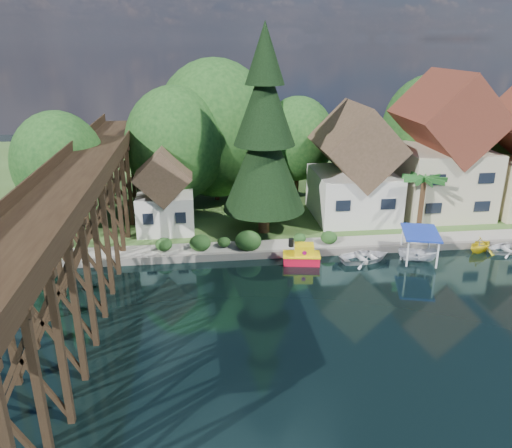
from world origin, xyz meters
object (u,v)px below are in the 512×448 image
Objects in this scene: palm_tree at (424,181)px; boat_yellow at (481,244)px; boat_canopy at (419,249)px; tugboat at (302,256)px; boat_white_a at (365,256)px; conifer at (264,137)px; house_center at (442,154)px; house_left at (354,171)px; shed at (165,195)px; boat_white_b at (510,248)px; trestle_bridge at (85,215)px.

palm_tree is 1.94× the size of boat_yellow.
palm_tree reaches higher than boat_canopy.
tugboat is 0.75× the size of boat_white_a.
house_center is at bearing 11.60° from conifer.
house_center is at bearing 51.74° from palm_tree.
boat_canopy is (-2.39, -5.44, -4.14)m from palm_tree.
conifer is 20.51m from boat_yellow.
house_center is 3.04× the size of boat_canopy.
house_left reaches higher than boat_white_a.
house_left is 18.11m from shed.
house_left is 11.11m from boat_canopy.
shed is 2.80× the size of boat_yellow.
palm_tree reaches higher than tugboat.
boat_white_b is (20.36, -5.89, -8.76)m from conifer.
palm_tree is (23.00, -3.08, 1.41)m from shed.
shed reaches higher than palm_tree.
boat_yellow is at bearing -98.15° from boat_white_a.
house_left is at bearing -21.70° from boat_white_a.
house_center is 3.63× the size of boat_white_b.
boat_canopy is (11.78, -6.78, -8.06)m from conifer.
conifer is (8.82, -1.73, 5.33)m from shed.
house_center reaches higher than palm_tree.
conifer reaches higher than house_center.
boat_white_b is at bearing 5.92° from boat_canopy.
tugboat is 0.83× the size of boat_white_b.
house_center is at bearing 31.67° from tugboat.
boat_white_a is at bearing 88.50° from boat_white_b.
boat_canopy is at bearing -29.94° from conifer.
trestle_bridge reaches higher than boat_white_a.
boat_canopy is at bearing 73.28° from boat_yellow.
house_center is at bearing 4.24° from shed.
house_left reaches higher than palm_tree.
boat_yellow reaches higher than boat_white_a.
house_center is at bearing 3.18° from house_left.
boat_canopy is (20.60, -8.51, -2.73)m from shed.
shed is 30.36m from boat_white_b.
trestle_bridge is at bearing 89.89° from boat_white_b.
trestle_bridge reaches higher than boat_canopy.
boat_white_b is (6.19, -4.55, -4.84)m from palm_tree.
tugboat is (16.13, 1.54, -4.70)m from trestle_bridge.
conifer is 13.10m from boat_white_a.
house_center is 3.26× the size of boat_white_a.
boat_white_a is 1.52× the size of boat_yellow.
tugboat reaches higher than boat_white_b.
house_left is at bearing 137.52° from palm_tree.
house_left is 13.11m from boat_yellow.
palm_tree is (14.17, -1.35, -3.92)m from conifer.
conifer is 3.31× the size of palm_tree.
palm_tree is at bearing -128.26° from house_center.
boat_yellow is at bearing -15.25° from shed.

